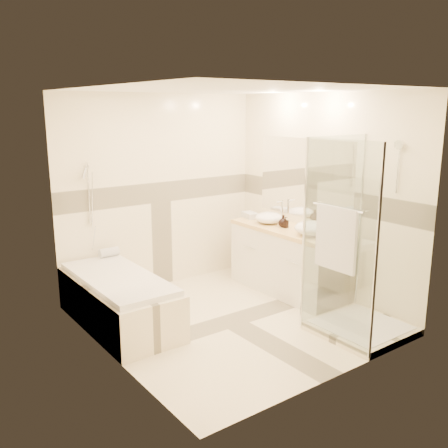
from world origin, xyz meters
TOP-DOWN VIEW (x-y plane):
  - room at (0.06, 0.01)m, footprint 2.82×3.02m
  - bathtub at (-1.02, 0.65)m, footprint 0.75×1.70m
  - vanity at (1.12, 0.30)m, footprint 0.58×1.62m
  - shower_enclosure at (0.83, -0.97)m, footprint 0.96×0.93m
  - vessel_sink_near at (1.10, 0.63)m, footprint 0.36×0.36m
  - vessel_sink_far at (1.10, -0.14)m, footprint 0.42×0.42m
  - faucet_near at (1.32, 0.63)m, footprint 0.11×0.03m
  - faucet_far at (1.32, -0.14)m, footprint 0.12×0.03m
  - amenity_bottle_a at (1.10, 0.32)m, footprint 0.07×0.07m
  - amenity_bottle_b at (1.10, 0.36)m, footprint 0.15×0.15m
  - folded_towels at (1.10, 1.02)m, footprint 0.19×0.27m
  - rolled_towel at (-0.81, 1.37)m, footprint 0.24×0.11m

SIDE VIEW (x-z plane):
  - bathtub at x=-1.02m, z-range 0.03..0.59m
  - vanity at x=1.12m, z-range 0.00..0.85m
  - shower_enclosure at x=0.83m, z-range -0.51..1.53m
  - rolled_towel at x=-0.81m, z-range 0.56..0.67m
  - folded_towels at x=1.10m, z-range 0.85..0.93m
  - amenity_bottle_a at x=1.10m, z-range 0.85..0.99m
  - vessel_sink_near at x=1.10m, z-range 0.85..0.99m
  - amenity_bottle_b at x=1.10m, z-range 0.85..1.00m
  - vessel_sink_far at x=1.10m, z-range 0.85..1.02m
  - faucet_near at x=1.32m, z-range 0.87..1.15m
  - faucet_far at x=1.32m, z-range 0.87..1.16m
  - room at x=0.06m, z-range 0.00..2.52m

